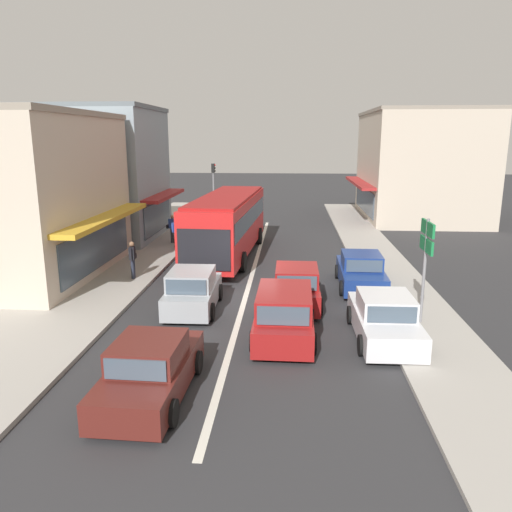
{
  "coord_description": "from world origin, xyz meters",
  "views": [
    {
      "loc": [
        1.73,
        -18.32,
        6.12
      ],
      "look_at": [
        0.28,
        2.29,
        1.2
      ],
      "focal_mm": 35.0,
      "sensor_mm": 36.0,
      "label": 1
    }
  ],
  "objects_px": {
    "hatchback_queue_far_back": "(193,291)",
    "hatchback_behind_bus_near": "(296,287)",
    "wagon_adjacent_lane_lead": "(284,314)",
    "traffic_light_downstreet": "(213,181)",
    "pedestrian_with_handbag_near": "(173,227)",
    "pedestrian_browsing_midblock": "(177,231)",
    "sedan_adjacent_lane_trail": "(150,370)",
    "city_bus": "(228,221)",
    "parked_sedan_kerb_second": "(361,272)",
    "directional_road_sign": "(426,246)",
    "parked_sedan_kerb_front": "(384,319)",
    "pedestrian_far_walker": "(132,257)"
  },
  "relations": [
    {
      "from": "hatchback_queue_far_back",
      "to": "hatchback_behind_bus_near",
      "type": "bearing_deg",
      "value": 11.22
    },
    {
      "from": "wagon_adjacent_lane_lead",
      "to": "traffic_light_downstreet",
      "type": "xyz_separation_m",
      "value": [
        -5.8,
        23.26,
        2.11
      ]
    },
    {
      "from": "pedestrian_with_handbag_near",
      "to": "pedestrian_browsing_midblock",
      "type": "height_order",
      "value": "same"
    },
    {
      "from": "sedan_adjacent_lane_trail",
      "to": "pedestrian_browsing_midblock",
      "type": "bearing_deg",
      "value": 100.61
    },
    {
      "from": "traffic_light_downstreet",
      "to": "wagon_adjacent_lane_lead",
      "type": "bearing_deg",
      "value": -76.0
    },
    {
      "from": "city_bus",
      "to": "parked_sedan_kerb_second",
      "type": "height_order",
      "value": "city_bus"
    },
    {
      "from": "hatchback_queue_far_back",
      "to": "directional_road_sign",
      "type": "distance_m",
      "value": 8.18
    },
    {
      "from": "directional_road_sign",
      "to": "hatchback_behind_bus_near",
      "type": "bearing_deg",
      "value": 157.2
    },
    {
      "from": "city_bus",
      "to": "pedestrian_browsing_midblock",
      "type": "height_order",
      "value": "city_bus"
    },
    {
      "from": "wagon_adjacent_lane_lead",
      "to": "parked_sedan_kerb_front",
      "type": "height_order",
      "value": "wagon_adjacent_lane_lead"
    },
    {
      "from": "sedan_adjacent_lane_trail",
      "to": "pedestrian_with_handbag_near",
      "type": "xyz_separation_m",
      "value": [
        -3.52,
        17.23,
        0.4
      ]
    },
    {
      "from": "pedestrian_browsing_midblock",
      "to": "traffic_light_downstreet",
      "type": "bearing_deg",
      "value": 88.09
    },
    {
      "from": "city_bus",
      "to": "hatchback_queue_far_back",
      "type": "relative_size",
      "value": 2.95
    },
    {
      "from": "sedan_adjacent_lane_trail",
      "to": "hatchback_behind_bus_near",
      "type": "relative_size",
      "value": 1.15
    },
    {
      "from": "wagon_adjacent_lane_lead",
      "to": "directional_road_sign",
      "type": "bearing_deg",
      "value": 15.24
    },
    {
      "from": "wagon_adjacent_lane_lead",
      "to": "pedestrian_browsing_midblock",
      "type": "height_order",
      "value": "pedestrian_browsing_midblock"
    },
    {
      "from": "pedestrian_with_handbag_near",
      "to": "pedestrian_browsing_midblock",
      "type": "distance_m",
      "value": 1.27
    },
    {
      "from": "sedan_adjacent_lane_trail",
      "to": "parked_sedan_kerb_front",
      "type": "height_order",
      "value": "same"
    },
    {
      "from": "parked_sedan_kerb_front",
      "to": "pedestrian_browsing_midblock",
      "type": "relative_size",
      "value": 2.59
    },
    {
      "from": "city_bus",
      "to": "hatchback_behind_bus_near",
      "type": "bearing_deg",
      "value": -65.32
    },
    {
      "from": "sedan_adjacent_lane_trail",
      "to": "hatchback_behind_bus_near",
      "type": "distance_m",
      "value": 7.81
    },
    {
      "from": "hatchback_queue_far_back",
      "to": "parked_sedan_kerb_second",
      "type": "distance_m",
      "value": 7.24
    },
    {
      "from": "sedan_adjacent_lane_trail",
      "to": "wagon_adjacent_lane_lead",
      "type": "bearing_deg",
      "value": 51.56
    },
    {
      "from": "pedestrian_browsing_midblock",
      "to": "wagon_adjacent_lane_lead",
      "type": "bearing_deg",
      "value": -62.94
    },
    {
      "from": "wagon_adjacent_lane_lead",
      "to": "parked_sedan_kerb_front",
      "type": "xyz_separation_m",
      "value": [
        3.08,
        -0.05,
        -0.08
      ]
    },
    {
      "from": "city_bus",
      "to": "directional_road_sign",
      "type": "xyz_separation_m",
      "value": [
        7.65,
        -9.41,
        0.82
      ]
    },
    {
      "from": "traffic_light_downstreet",
      "to": "pedestrian_browsing_midblock",
      "type": "distance_m",
      "value": 11.32
    },
    {
      "from": "city_bus",
      "to": "wagon_adjacent_lane_lead",
      "type": "distance_m",
      "value": 11.15
    },
    {
      "from": "parked_sedan_kerb_second",
      "to": "pedestrian_browsing_midblock",
      "type": "distance_m",
      "value": 11.37
    },
    {
      "from": "hatchback_queue_far_back",
      "to": "pedestrian_browsing_midblock",
      "type": "relative_size",
      "value": 2.29
    },
    {
      "from": "parked_sedan_kerb_second",
      "to": "traffic_light_downstreet",
      "type": "height_order",
      "value": "traffic_light_downstreet"
    },
    {
      "from": "pedestrian_far_walker",
      "to": "parked_sedan_kerb_second",
      "type": "bearing_deg",
      "value": -1.22
    },
    {
      "from": "pedestrian_with_handbag_near",
      "to": "pedestrian_far_walker",
      "type": "height_order",
      "value": "same"
    },
    {
      "from": "city_bus",
      "to": "hatchback_queue_far_back",
      "type": "height_order",
      "value": "city_bus"
    },
    {
      "from": "city_bus",
      "to": "sedan_adjacent_lane_trail",
      "type": "distance_m",
      "value": 14.68
    },
    {
      "from": "city_bus",
      "to": "hatchback_behind_bus_near",
      "type": "xyz_separation_m",
      "value": [
        3.53,
        -7.67,
        -1.17
      ]
    },
    {
      "from": "parked_sedan_kerb_front",
      "to": "pedestrian_browsing_midblock",
      "type": "distance_m",
      "value": 15.26
    },
    {
      "from": "pedestrian_far_walker",
      "to": "pedestrian_with_handbag_near",
      "type": "bearing_deg",
      "value": 90.17
    },
    {
      "from": "sedan_adjacent_lane_trail",
      "to": "traffic_light_downstreet",
      "type": "xyz_separation_m",
      "value": [
        -2.64,
        27.24,
        2.19
      ]
    },
    {
      "from": "wagon_adjacent_lane_lead",
      "to": "pedestrian_far_walker",
      "type": "bearing_deg",
      "value": 139.31
    },
    {
      "from": "parked_sedan_kerb_second",
      "to": "directional_road_sign",
      "type": "relative_size",
      "value": 1.17
    },
    {
      "from": "pedestrian_with_handbag_near",
      "to": "pedestrian_far_walker",
      "type": "xyz_separation_m",
      "value": [
        0.02,
        -7.52,
        0.0
      ]
    },
    {
      "from": "sedan_adjacent_lane_trail",
      "to": "pedestrian_far_walker",
      "type": "bearing_deg",
      "value": 109.8
    },
    {
      "from": "parked_sedan_kerb_second",
      "to": "pedestrian_far_walker",
      "type": "distance_m",
      "value": 9.77
    },
    {
      "from": "sedan_adjacent_lane_trail",
      "to": "hatchback_behind_bus_near",
      "type": "height_order",
      "value": "hatchback_behind_bus_near"
    },
    {
      "from": "city_bus",
      "to": "traffic_light_downstreet",
      "type": "bearing_deg",
      "value": 101.97
    },
    {
      "from": "city_bus",
      "to": "pedestrian_with_handbag_near",
      "type": "bearing_deg",
      "value": 143.77
    },
    {
      "from": "hatchback_behind_bus_near",
      "to": "pedestrian_far_walker",
      "type": "distance_m",
      "value": 7.59
    },
    {
      "from": "parked_sedan_kerb_front",
      "to": "pedestrian_with_handbag_near",
      "type": "relative_size",
      "value": 2.59
    },
    {
      "from": "sedan_adjacent_lane_trail",
      "to": "directional_road_sign",
      "type": "bearing_deg",
      "value": 34.16
    }
  ]
}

